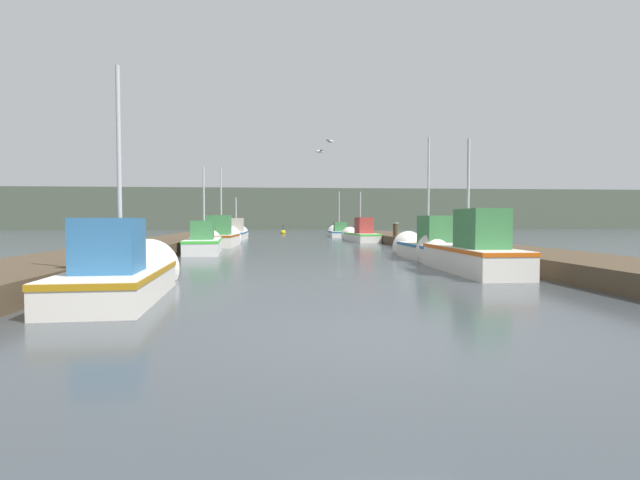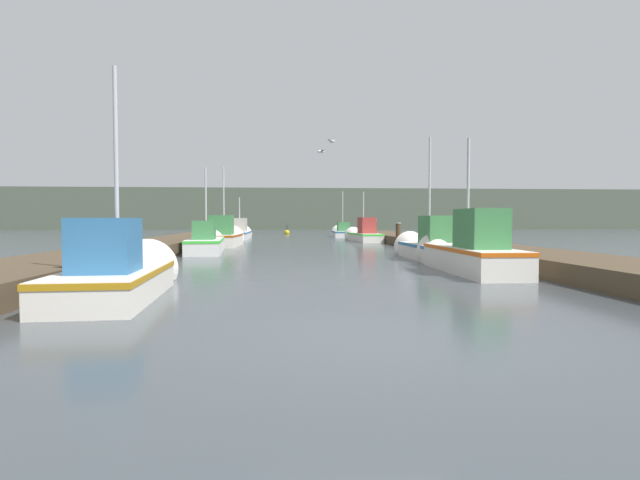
{
  "view_description": "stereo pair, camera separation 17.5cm",
  "coord_description": "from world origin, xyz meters",
  "px_view_note": "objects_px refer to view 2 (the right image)",
  "views": [
    {
      "loc": [
        -1.22,
        -5.6,
        1.44
      ],
      "look_at": [
        0.16,
        9.74,
        0.8
      ],
      "focal_mm": 28.0,
      "sensor_mm": 36.0,
      "label": 1
    },
    {
      "loc": [
        -1.04,
        -5.62,
        1.44
      ],
      "look_at": [
        0.16,
        9.74,
        0.8
      ],
      "focal_mm": 28.0,
      "sensor_mm": 36.0,
      "label": 2
    }
  ],
  "objects_px": {
    "channel_buoy": "(287,233)",
    "seagull_1": "(332,141)",
    "mooring_piling_3": "(398,234)",
    "fishing_boat_1": "(465,252)",
    "fishing_boat_0": "(123,273)",
    "fishing_boat_2": "(427,246)",
    "fishing_boat_7": "(342,233)",
    "seagull_lead": "(321,151)",
    "fishing_boat_5": "(362,234)",
    "mooring_piling_1": "(363,230)",
    "fishing_boat_4": "(225,237)",
    "fishing_boat_6": "(240,232)",
    "fishing_boat_3": "(207,242)",
    "mooring_piling_2": "(375,230)",
    "mooring_piling_0": "(75,264)"
  },
  "relations": [
    {
      "from": "mooring_piling_3",
      "to": "channel_buoy",
      "type": "bearing_deg",
      "value": 105.52
    },
    {
      "from": "fishing_boat_7",
      "to": "seagull_1",
      "type": "height_order",
      "value": "seagull_1"
    },
    {
      "from": "fishing_boat_0",
      "to": "seagull_1",
      "type": "relative_size",
      "value": 9.85
    },
    {
      "from": "fishing_boat_2",
      "to": "fishing_boat_5",
      "type": "relative_size",
      "value": 0.83
    },
    {
      "from": "fishing_boat_5",
      "to": "channel_buoy",
      "type": "xyz_separation_m",
      "value": [
        -4.77,
        16.03,
        -0.29
      ]
    },
    {
      "from": "fishing_boat_0",
      "to": "fishing_boat_6",
      "type": "distance_m",
      "value": 27.34
    },
    {
      "from": "fishing_boat_2",
      "to": "fishing_boat_5",
      "type": "xyz_separation_m",
      "value": [
        0.0,
        14.68,
        -0.03
      ]
    },
    {
      "from": "fishing_boat_0",
      "to": "mooring_piling_2",
      "type": "relative_size",
      "value": 3.54
    },
    {
      "from": "mooring_piling_3",
      "to": "seagull_1",
      "type": "height_order",
      "value": "seagull_1"
    },
    {
      "from": "channel_buoy",
      "to": "seagull_1",
      "type": "bearing_deg",
      "value": -86.43
    },
    {
      "from": "fishing_boat_2",
      "to": "fishing_boat_7",
      "type": "bearing_deg",
      "value": 90.49
    },
    {
      "from": "fishing_boat_1",
      "to": "fishing_boat_2",
      "type": "xyz_separation_m",
      "value": [
        0.2,
        4.29,
        -0.07
      ]
    },
    {
      "from": "fishing_boat_1",
      "to": "fishing_boat_3",
      "type": "bearing_deg",
      "value": 134.37
    },
    {
      "from": "fishing_boat_0",
      "to": "seagull_lead",
      "type": "relative_size",
      "value": 8.86
    },
    {
      "from": "fishing_boat_6",
      "to": "mooring_piling_3",
      "type": "bearing_deg",
      "value": -45.37
    },
    {
      "from": "fishing_boat_2",
      "to": "mooring_piling_1",
      "type": "bearing_deg",
      "value": 87.28
    },
    {
      "from": "mooring_piling_3",
      "to": "channel_buoy",
      "type": "distance_m",
      "value": 22.12
    },
    {
      "from": "fishing_boat_1",
      "to": "seagull_1",
      "type": "relative_size",
      "value": 11.32
    },
    {
      "from": "fishing_boat_0",
      "to": "seagull_1",
      "type": "xyz_separation_m",
      "value": [
        5.29,
        12.12,
        4.45
      ]
    },
    {
      "from": "fishing_boat_1",
      "to": "seagull_1",
      "type": "xyz_separation_m",
      "value": [
        -2.91,
        8.36,
        4.33
      ]
    },
    {
      "from": "fishing_boat_4",
      "to": "fishing_boat_7",
      "type": "height_order",
      "value": "fishing_boat_4"
    },
    {
      "from": "fishing_boat_1",
      "to": "mooring_piling_1",
      "type": "xyz_separation_m",
      "value": [
        1.04,
        23.89,
        0.08
      ]
    },
    {
      "from": "fishing_boat_6",
      "to": "fishing_boat_7",
      "type": "relative_size",
      "value": 1.26
    },
    {
      "from": "fishing_boat_0",
      "to": "fishing_boat_2",
      "type": "xyz_separation_m",
      "value": [
        8.39,
        8.05,
        0.05
      ]
    },
    {
      "from": "fishing_boat_7",
      "to": "seagull_1",
      "type": "xyz_separation_m",
      "value": [
        -2.8,
        -18.99,
        4.52
      ]
    },
    {
      "from": "mooring_piling_1",
      "to": "mooring_piling_3",
      "type": "height_order",
      "value": "mooring_piling_3"
    },
    {
      "from": "fishing_boat_6",
      "to": "fishing_boat_7",
      "type": "bearing_deg",
      "value": 25.7
    },
    {
      "from": "channel_buoy",
      "to": "seagull_lead",
      "type": "xyz_separation_m",
      "value": [
        1.0,
        -28.8,
        3.97
      ]
    },
    {
      "from": "fishing_boat_3",
      "to": "mooring_piling_3",
      "type": "bearing_deg",
      "value": 22.39
    },
    {
      "from": "mooring_piling_3",
      "to": "channel_buoy",
      "type": "height_order",
      "value": "mooring_piling_3"
    },
    {
      "from": "mooring_piling_2",
      "to": "seagull_lead",
      "type": "bearing_deg",
      "value": -109.23
    },
    {
      "from": "mooring_piling_0",
      "to": "mooring_piling_1",
      "type": "bearing_deg",
      "value": 69.41
    },
    {
      "from": "fishing_boat_3",
      "to": "fishing_boat_4",
      "type": "distance_m",
      "value": 5.06
    },
    {
      "from": "mooring_piling_1",
      "to": "mooring_piling_2",
      "type": "distance_m",
      "value": 3.99
    },
    {
      "from": "fishing_boat_6",
      "to": "fishing_boat_1",
      "type": "bearing_deg",
      "value": -70.22
    },
    {
      "from": "fishing_boat_7",
      "to": "mooring_piling_1",
      "type": "relative_size",
      "value": 4.05
    },
    {
      "from": "fishing_boat_4",
      "to": "mooring_piling_1",
      "type": "height_order",
      "value": "fishing_boat_4"
    },
    {
      "from": "fishing_boat_0",
      "to": "fishing_boat_5",
      "type": "relative_size",
      "value": 0.81
    },
    {
      "from": "fishing_boat_5",
      "to": "seagull_lead",
      "type": "relative_size",
      "value": 10.99
    },
    {
      "from": "fishing_boat_1",
      "to": "seagull_1",
      "type": "height_order",
      "value": "seagull_1"
    },
    {
      "from": "seagull_lead",
      "to": "mooring_piling_3",
      "type": "bearing_deg",
      "value": 128.58
    },
    {
      "from": "fishing_boat_7",
      "to": "fishing_boat_5",
      "type": "bearing_deg",
      "value": -86.62
    },
    {
      "from": "fishing_boat_0",
      "to": "mooring_piling_3",
      "type": "bearing_deg",
      "value": 58.28
    },
    {
      "from": "mooring_piling_2",
      "to": "mooring_piling_3",
      "type": "height_order",
      "value": "mooring_piling_2"
    },
    {
      "from": "mooring_piling_2",
      "to": "seagull_1",
      "type": "bearing_deg",
      "value": -109.64
    },
    {
      "from": "fishing_boat_1",
      "to": "fishing_boat_7",
      "type": "xyz_separation_m",
      "value": [
        -0.11,
        27.36,
        -0.19
      ]
    },
    {
      "from": "fishing_boat_1",
      "to": "fishing_boat_6",
      "type": "height_order",
      "value": "fishing_boat_1"
    },
    {
      "from": "fishing_boat_4",
      "to": "mooring_piling_0",
      "type": "height_order",
      "value": "fishing_boat_4"
    },
    {
      "from": "mooring_piling_1",
      "to": "seagull_1",
      "type": "relative_size",
      "value": 2.44
    },
    {
      "from": "fishing_boat_7",
      "to": "channel_buoy",
      "type": "distance_m",
      "value": 8.86
    }
  ]
}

